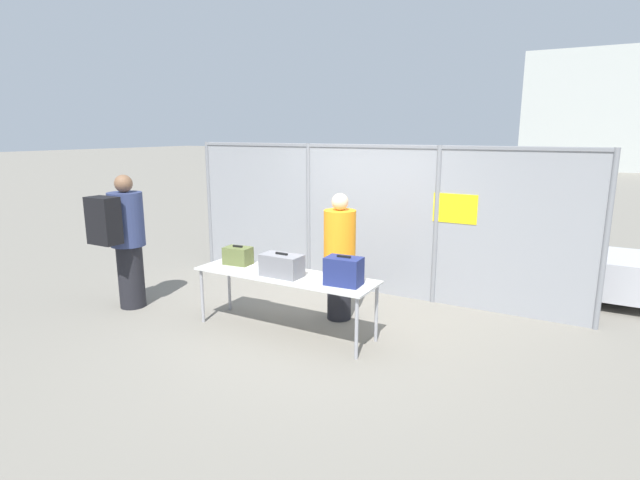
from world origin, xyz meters
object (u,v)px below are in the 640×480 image
suitcase_olive (238,256)px  security_worker_near (340,255)px  suitcase_grey (282,265)px  inspection_table (285,278)px  utility_trailer (549,267)px  traveler_hooded (124,237)px  suitcase_navy (344,271)px

suitcase_olive → security_worker_near: size_ratio=0.22×
suitcase_grey → security_worker_near: bearing=65.8°
inspection_table → security_worker_near: size_ratio=1.39×
utility_trailer → suitcase_olive: bearing=-137.5°
suitcase_olive → security_worker_near: (1.15, 0.62, 0.01)m
traveler_hooded → utility_trailer: size_ratio=0.44×
traveler_hooded → utility_trailer: bearing=38.6°
security_worker_near → inspection_table: bearing=47.2°
suitcase_grey → security_worker_near: 0.87m
suitcase_navy → utility_trailer: size_ratio=0.10×
suitcase_grey → utility_trailer: (2.63, 3.31, -0.46)m
suitcase_grey → utility_trailer: suitcase_grey is taller
suitcase_olive → utility_trailer: (3.42, 3.14, -0.44)m
traveler_hooded → security_worker_near: size_ratio=1.12×
inspection_table → suitcase_grey: suitcase_grey is taller
utility_trailer → traveler_hooded: bearing=-144.2°
utility_trailer → security_worker_near: bearing=-132.0°
traveler_hooded → security_worker_near: traveler_hooded is taller
suitcase_grey → utility_trailer: bearing=51.6°
suitcase_olive → suitcase_grey: bearing=-12.4°
suitcase_navy → traveler_hooded: 3.18m
suitcase_navy → suitcase_grey: bearing=-175.8°
suitcase_olive → security_worker_near: security_worker_near is taller
traveler_hooded → suitcase_grey: bearing=9.8°
inspection_table → security_worker_near: bearing=62.1°
suitcase_olive → utility_trailer: bearing=42.5°
suitcase_navy → security_worker_near: 0.85m
inspection_table → suitcase_navy: suitcase_navy is taller
suitcase_navy → security_worker_near: (-0.43, 0.74, -0.03)m
suitcase_navy → security_worker_near: bearing=120.4°
security_worker_near → suitcase_olive: bearing=13.4°
suitcase_olive → security_worker_near: bearing=28.3°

